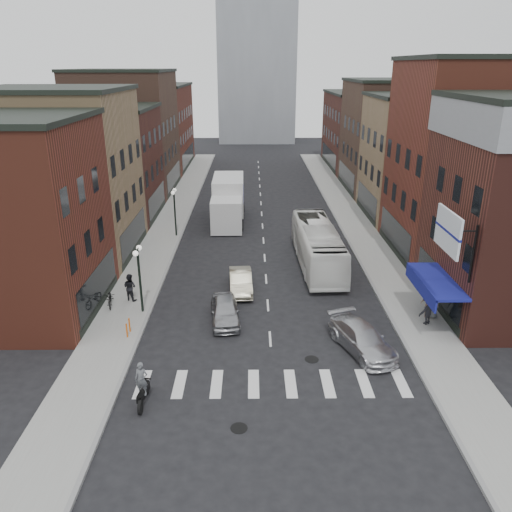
{
  "coord_description": "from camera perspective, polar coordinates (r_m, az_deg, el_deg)",
  "views": [
    {
      "loc": [
        -0.95,
        -22.27,
        13.68
      ],
      "look_at": [
        -0.72,
        5.81,
        2.91
      ],
      "focal_mm": 35.0,
      "sensor_mm": 36.0,
      "label": 1
    }
  ],
  "objects": [
    {
      "name": "bldg_left_near",
      "position": [
        31.28,
        -27.2,
        3.76
      ],
      "size": [
        10.3,
        9.2,
        11.3
      ],
      "color": "maroon",
      "rests_on": "ground"
    },
    {
      "name": "ped_right_b",
      "position": [
        30.11,
        19.21,
        -5.24
      ],
      "size": [
        1.08,
        0.89,
        1.65
      ],
      "primitive_type": "imported",
      "rotation": [
        0.0,
        0.0,
        2.64
      ],
      "color": "#916849",
      "rests_on": "sidewalk_right"
    },
    {
      "name": "bldg_left_mid_a",
      "position": [
        39.61,
        -21.48,
        8.59
      ],
      "size": [
        10.3,
        10.2,
        12.3
      ],
      "color": "#A08158",
      "rests_on": "ground"
    },
    {
      "name": "curb_car",
      "position": [
        26.24,
        12.06,
        -9.24
      ],
      "size": [
        3.4,
        5.01,
        1.35
      ],
      "primitive_type": "imported",
      "rotation": [
        0.0,
        0.0,
        0.36
      ],
      "color": "silver",
      "rests_on": "ground"
    },
    {
      "name": "ped_right_c",
      "position": [
        30.15,
        19.54,
        -5.15
      ],
      "size": [
        0.89,
        0.62,
        1.74
      ],
      "primitive_type": "imported",
      "rotation": [
        0.0,
        0.0,
        3.22
      ],
      "color": "slate",
      "rests_on": "sidewalk_right"
    },
    {
      "name": "curb_left",
      "position": [
        46.73,
        -7.91,
        3.76
      ],
      "size": [
        0.2,
        74.0,
        0.16
      ],
      "primitive_type": "cube",
      "color": "gray",
      "rests_on": "ground"
    },
    {
      "name": "bike_rack",
      "position": [
        27.79,
        -14.4,
        -7.94
      ],
      "size": [
        0.08,
        0.68,
        0.8
      ],
      "color": "#D8590C",
      "rests_on": "sidewalk_left"
    },
    {
      "name": "ground",
      "position": [
        26.15,
        1.7,
        -10.56
      ],
      "size": [
        160.0,
        160.0,
        0.0
      ],
      "primitive_type": "plane",
      "color": "black",
      "rests_on": "ground"
    },
    {
      "name": "sidewalk_left",
      "position": [
        46.92,
        -9.74,
        3.82
      ],
      "size": [
        3.0,
        74.0,
        0.15
      ],
      "primitive_type": "cube",
      "color": "gray",
      "rests_on": "ground"
    },
    {
      "name": "bldg_left_mid_b",
      "position": [
        49.1,
        -17.36,
        10.05
      ],
      "size": [
        10.3,
        10.2,
        10.3
      ],
      "color": "#4C211B",
      "rests_on": "ground"
    },
    {
      "name": "billboard_sign",
      "position": [
        25.81,
        21.25,
        2.52
      ],
      "size": [
        1.52,
        3.0,
        3.7
      ],
      "color": "black",
      "rests_on": "ground"
    },
    {
      "name": "transit_bus",
      "position": [
        36.23,
        7.05,
        1.2
      ],
      "size": [
        2.88,
        10.94,
        3.03
      ],
      "primitive_type": "imported",
      "rotation": [
        0.0,
        0.0,
        0.03
      ],
      "color": "white",
      "rests_on": "ground"
    },
    {
      "name": "crosswalk_stripes",
      "position": [
        23.65,
        1.97,
        -14.37
      ],
      "size": [
        12.0,
        2.2,
        0.01
      ],
      "primitive_type": "cube",
      "color": "silver",
      "rests_on": "ground"
    },
    {
      "name": "ped_right_a",
      "position": [
        29.37,
        19.03,
        -5.88
      ],
      "size": [
        1.2,
        0.91,
        1.66
      ],
      "primitive_type": "imported",
      "rotation": [
        0.0,
        0.0,
        3.55
      ],
      "color": "black",
      "rests_on": "sidewalk_right"
    },
    {
      "name": "curb_right",
      "position": [
        47.01,
        9.3,
        3.79
      ],
      "size": [
        0.2,
        74.0,
        0.16
      ],
      "primitive_type": "cube",
      "color": "gray",
      "rests_on": "ground"
    },
    {
      "name": "streetlamp_near",
      "position": [
        29.11,
        -13.24,
        -1.31
      ],
      "size": [
        0.32,
        1.22,
        4.11
      ],
      "color": "black",
      "rests_on": "ground"
    },
    {
      "name": "ped_left_solo",
      "position": [
        31.45,
        -14.22,
        -3.46
      ],
      "size": [
        0.95,
        0.77,
        1.71
      ],
      "primitive_type": "imported",
      "rotation": [
        0.0,
        0.0,
        2.73
      ],
      "color": "black",
      "rests_on": "sidewalk_left"
    },
    {
      "name": "bldg_left_far_b",
      "position": [
        73.08,
        -11.92,
        14.25
      ],
      "size": [
        10.3,
        16.2,
        11.3
      ],
      "color": "maroon",
      "rests_on": "ground"
    },
    {
      "name": "box_truck",
      "position": [
        46.25,
        -3.22,
        6.27
      ],
      "size": [
        2.88,
        9.13,
        3.96
      ],
      "rotation": [
        0.0,
        0.0,
        0.02
      ],
      "color": "silver",
      "rests_on": "ground"
    },
    {
      "name": "bldg_right_far_a",
      "position": [
        59.92,
        15.37,
        13.05
      ],
      "size": [
        10.3,
        12.2,
        12.3
      ],
      "color": "brown",
      "rests_on": "ground"
    },
    {
      "name": "sedan_left_near",
      "position": [
        28.46,
        -3.58,
        -6.26
      ],
      "size": [
        1.98,
        4.07,
        1.34
      ],
      "primitive_type": "imported",
      "rotation": [
        0.0,
        0.0,
        0.11
      ],
      "color": "#A6A6AA",
      "rests_on": "ground"
    },
    {
      "name": "bldg_right_far_b",
      "position": [
        73.52,
        12.42,
        13.86
      ],
      "size": [
        10.3,
        16.2,
        10.3
      ],
      "color": "#4C211B",
      "rests_on": "ground"
    },
    {
      "name": "sedan_left_far",
      "position": [
        32.13,
        -1.76,
        -2.93
      ],
      "size": [
        1.64,
        4.09,
        1.32
      ],
      "primitive_type": "imported",
      "rotation": [
        0.0,
        0.0,
        0.06
      ],
      "color": "beige",
      "rests_on": "ground"
    },
    {
      "name": "bldg_right_mid_b",
      "position": [
        49.59,
        18.62,
        10.6
      ],
      "size": [
        10.3,
        10.2,
        11.3
      ],
      "color": "#A08158",
      "rests_on": "ground"
    },
    {
      "name": "bldg_right_mid_a",
      "position": [
        40.15,
        23.3,
        9.96
      ],
      "size": [
        10.3,
        10.2,
        14.3
      ],
      "color": "maroon",
      "rests_on": "ground"
    },
    {
      "name": "streetlamp_far",
      "position": [
        42.18,
        -9.31,
        5.92
      ],
      "size": [
        0.32,
        1.22,
        4.11
      ],
      "color": "black",
      "rests_on": "ground"
    },
    {
      "name": "motorcycle_rider",
      "position": [
        22.43,
        -12.88,
        -14.17
      ],
      "size": [
        0.6,
        2.01,
        2.05
      ],
      "rotation": [
        0.0,
        0.0,
        -0.13
      ],
      "color": "black",
      "rests_on": "ground"
    },
    {
      "name": "parked_bicycle",
      "position": [
        31.22,
        -16.34,
        -4.66
      ],
      "size": [
        1.01,
        1.87,
        0.93
      ],
      "primitive_type": "imported",
      "rotation": [
        0.0,
        0.0,
        0.23
      ],
      "color": "black",
      "rests_on": "sidewalk_left"
    },
    {
      "name": "sidewalk_right",
      "position": [
        47.26,
        11.1,
        3.86
      ],
      "size": [
        3.0,
        74.0,
        0.15
      ],
      "primitive_type": "cube",
      "color": "gray",
      "rests_on": "ground"
    },
    {
      "name": "bldg_left_far_a",
      "position": [
        59.38,
        -14.57,
        13.54
      ],
      "size": [
        10.3,
        12.2,
        13.3
      ],
      "color": "brown",
      "rests_on": "ground"
    },
    {
      "name": "awning_blue",
      "position": [
        28.86,
        19.6,
        -2.82
      ],
      "size": [
        1.8,
        5.0,
        0.78
      ],
      "color": "navy",
      "rests_on": "ground"
    }
  ]
}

